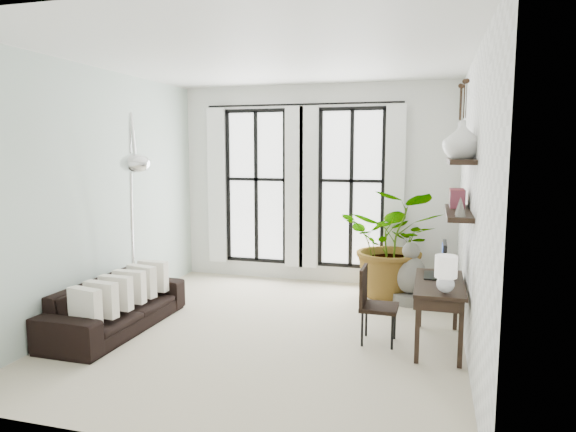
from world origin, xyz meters
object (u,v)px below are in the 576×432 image
at_px(plant, 394,243).
at_px(sofa, 116,306).
at_px(desk_chair, 372,300).
at_px(buddha, 410,278).
at_px(arc_lamp, 132,168).
at_px(desk, 439,286).

bearing_deg(plant, sofa, -143.49).
height_order(plant, desk_chair, plant).
bearing_deg(desk_chair, buddha, 78.69).
xyz_separation_m(plant, buddha, (0.25, -0.26, -0.44)).
xyz_separation_m(sofa, plant, (3.13, 2.32, 0.51)).
bearing_deg(arc_lamp, plant, 33.81).
height_order(arc_lamp, buddha, arc_lamp).
bearing_deg(plant, desk_chair, -93.01).
relative_size(sofa, desk, 1.63).
relative_size(sofa, arc_lamp, 0.77).
bearing_deg(desk_chair, plant, 87.83).
height_order(desk, desk_chair, desk).
bearing_deg(arc_lamp, sofa, -109.98).
bearing_deg(sofa, desk_chair, -81.24).
relative_size(desk_chair, arc_lamp, 0.33).
distance_m(desk, arc_lamp, 3.85).
relative_size(plant, arc_lamp, 0.62).
height_order(plant, buddha, plant).
xyz_separation_m(desk, arc_lamp, (-3.64, -0.15, 1.25)).
relative_size(desk, buddha, 1.41).
bearing_deg(desk, desk_chair, -177.65).
distance_m(desk, desk_chair, 0.74).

